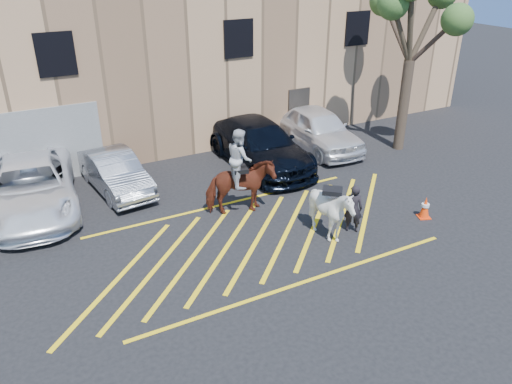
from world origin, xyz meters
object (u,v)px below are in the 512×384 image
car_white_pickup (31,187)px  car_white_suv (318,129)px  traffic_cone (425,207)px  handler (353,208)px  car_blue_suv (259,144)px  saddled_white (331,212)px  mounted_bay (240,181)px  tree (416,11)px  car_silver_sedan (115,172)px

car_white_pickup → car_white_suv: car_white_suv is taller
car_white_suv → traffic_cone: size_ratio=6.94×
car_white_pickup → handler: (8.49, -6.10, -0.06)m
car_blue_suv → saddled_white: bearing=-98.1°
car_blue_suv → handler: car_blue_suv is taller
saddled_white → mounted_bay: bearing=121.4°
traffic_cone → car_white_pickup: bearing=149.5°
traffic_cone → tree: tree is taller
car_white_pickup → tree: size_ratio=0.82×
tree → saddled_white: bearing=-146.0°
car_white_suv → tree: 5.97m
car_white_pickup → tree: bearing=0.6°
car_silver_sedan → tree: tree is taller
mounted_bay → car_blue_suv: bearing=52.9°
car_silver_sedan → saddled_white: size_ratio=1.95×
car_silver_sedan → handler: 8.49m
car_white_pickup → mounted_bay: size_ratio=2.07×
car_silver_sedan → car_blue_suv: 5.68m
car_silver_sedan → saddled_white: saddled_white is taller
traffic_cone → handler: bearing=170.7°
car_silver_sedan → traffic_cone: size_ratio=5.78×
car_blue_suv → mounted_bay: (-2.50, -3.31, 0.30)m
car_white_pickup → car_blue_suv: 8.47m
handler → mounted_bay: (-2.52, 2.66, 0.40)m
saddled_white → handler: bearing=2.5°
car_blue_suv → handler: bearing=-89.9°
handler → car_white_pickup: bearing=2.4°
handler → traffic_cone: bearing=-151.2°
car_silver_sedan → tree: bearing=-14.3°
car_white_suv → saddled_white: size_ratio=2.34×
saddled_white → car_blue_suv: bearing=82.0°
car_silver_sedan → mounted_bay: 4.85m
handler → saddled_white: size_ratio=0.71×
handler → car_white_suv: bearing=-77.9°
car_white_suv → saddled_white: saddled_white is taller
handler → saddled_white: 0.88m
car_white_suv → handler: car_white_suv is taller
tree → traffic_cone: bearing=-124.8°
handler → traffic_cone: handler is taller
mounted_bay → saddled_white: bearing=-58.6°
car_silver_sedan → car_white_suv: car_white_suv is taller
car_white_pickup → car_blue_suv: bearing=5.1°
car_silver_sedan → saddled_white: bearing=-59.4°
car_blue_suv → car_white_suv: (3.16, 0.47, -0.01)m
handler → car_silver_sedan: bearing=-9.8°
car_white_suv → mounted_bay: size_ratio=1.75×
car_white_pickup → car_white_suv: bearing=7.7°
car_silver_sedan → car_blue_suv: size_ratio=0.70×
car_white_suv → handler: (-3.14, -6.44, -0.09)m
car_blue_suv → mounted_bay: mounted_bay is taller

